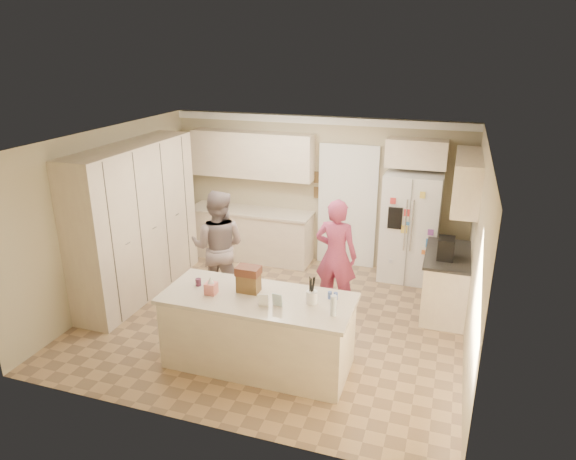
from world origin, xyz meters
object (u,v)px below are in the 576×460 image
(dollhouse_body, at_px, (249,283))
(teen_girl, at_px, (336,256))
(teen_boy, at_px, (218,247))
(refrigerator, at_px, (410,227))
(coffee_maker, at_px, (446,248))
(utensil_crock, at_px, (312,297))
(tissue_box, at_px, (211,288))
(island_base, at_px, (258,333))

(dollhouse_body, xyz_separation_m, teen_girl, (0.70, 1.58, -0.19))
(teen_boy, bearing_deg, refrigerator, -156.27)
(refrigerator, distance_m, coffee_maker, 1.37)
(refrigerator, relative_size, utensil_crock, 12.00)
(coffee_maker, height_order, tissue_box, coffee_maker)
(island_base, bearing_deg, refrigerator, 64.97)
(utensil_crock, relative_size, tissue_box, 1.07)
(island_base, height_order, teen_girl, teen_girl)
(tissue_box, distance_m, dollhouse_body, 0.45)
(island_base, bearing_deg, utensil_crock, 4.40)
(utensil_crock, xyz_separation_m, teen_girl, (-0.10, 1.63, -0.15))
(refrigerator, relative_size, teen_girl, 1.06)
(island_base, distance_m, dollhouse_body, 0.62)
(refrigerator, height_order, dollhouse_body, refrigerator)
(coffee_maker, height_order, teen_girl, teen_girl)
(refrigerator, relative_size, tissue_box, 12.86)
(tissue_box, height_order, teen_boy, teen_boy)
(coffee_maker, height_order, teen_boy, teen_boy)
(dollhouse_body, bearing_deg, teen_boy, 128.18)
(coffee_maker, relative_size, dollhouse_body, 1.15)
(teen_boy, bearing_deg, teen_girl, 179.49)
(island_base, xyz_separation_m, utensil_crock, (0.65, 0.05, 0.56))
(refrigerator, distance_m, utensil_crock, 3.18)
(utensil_crock, bearing_deg, coffee_maker, 52.88)
(coffee_maker, bearing_deg, teen_boy, -171.63)
(island_base, bearing_deg, coffee_maker, 42.83)
(refrigerator, xyz_separation_m, dollhouse_body, (-1.61, -3.03, 0.14))
(refrigerator, bearing_deg, teen_boy, -146.25)
(tissue_box, bearing_deg, refrigerator, 58.08)
(tissue_box, relative_size, dollhouse_body, 0.54)
(island_base, distance_m, teen_girl, 1.82)
(teen_girl, bearing_deg, island_base, 75.14)
(tissue_box, bearing_deg, utensil_crock, 7.13)
(utensil_crock, relative_size, teen_girl, 0.09)
(coffee_maker, xyz_separation_m, teen_boy, (-3.24, -0.48, -0.20))
(refrigerator, bearing_deg, dollhouse_body, -116.98)
(island_base, relative_size, utensil_crock, 14.67)
(island_base, bearing_deg, teen_boy, 129.91)
(coffee_maker, bearing_deg, dollhouse_body, -140.71)
(coffee_maker, xyz_separation_m, dollhouse_body, (-2.20, -1.80, -0.03))
(utensil_crock, distance_m, teen_boy, 2.30)
(refrigerator, bearing_deg, island_base, -114.00)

